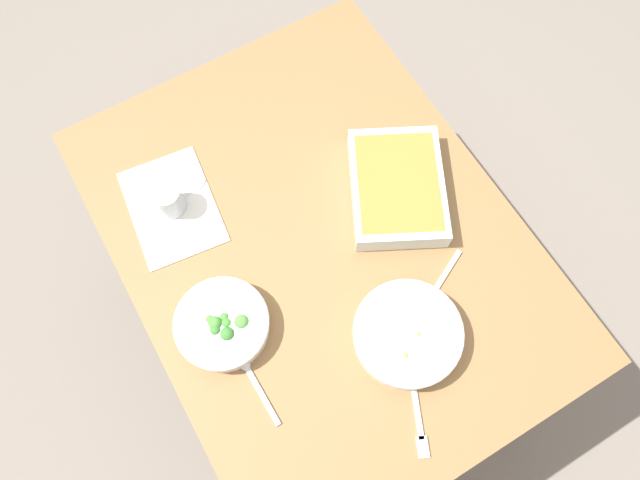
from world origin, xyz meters
name	(u,v)px	position (x,y,z in m)	size (l,w,h in m)	color
ground_plane	(320,316)	(0.00, 0.00, 0.00)	(6.00, 6.00, 0.00)	slate
dining_table	(320,253)	(0.00, 0.00, 0.65)	(1.20, 0.90, 0.74)	olive
placemat	(172,207)	(0.26, 0.27, 0.74)	(0.28, 0.20, 0.00)	silver
stew_bowl	(407,334)	(-0.30, -0.05, 0.77)	(0.24, 0.24, 0.06)	white
broccoli_bowl	(222,324)	(-0.07, 0.29, 0.77)	(0.21, 0.21, 0.06)	white
baking_dish	(397,187)	(0.01, -0.22, 0.77)	(0.37, 0.33, 0.06)	silver
drink_cup	(169,200)	(0.26, 0.27, 0.78)	(0.07, 0.07, 0.08)	#B2BCC6
spoon_by_stew	(436,289)	(-0.24, -0.17, 0.74)	(0.09, 0.17, 0.01)	silver
spoon_by_broccoli	(253,379)	(-0.21, 0.29, 0.74)	(0.18, 0.03, 0.01)	silver
spoon_spare	(186,195)	(0.27, 0.23, 0.74)	(0.06, 0.17, 0.01)	silver
fork_on_table	(419,421)	(-0.47, 0.03, 0.74)	(0.17, 0.09, 0.01)	silver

